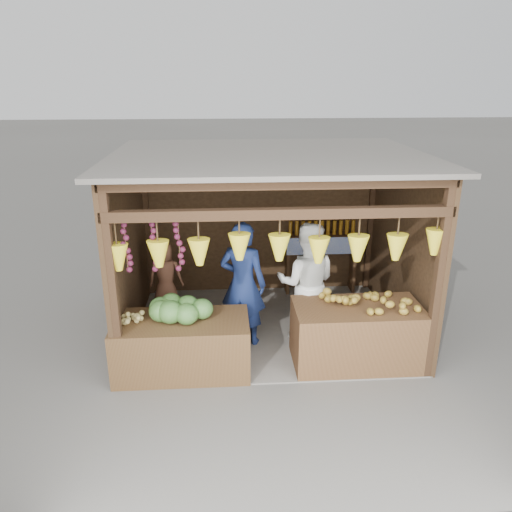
{
  "coord_description": "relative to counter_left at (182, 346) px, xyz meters",
  "views": [
    {
      "loc": [
        -0.64,
        -6.82,
        3.65
      ],
      "look_at": [
        -0.18,
        -0.1,
        1.22
      ],
      "focal_mm": 35.0,
      "sensor_mm": 36.0,
      "label": 1
    }
  ],
  "objects": [
    {
      "name": "ground",
      "position": [
        1.21,
        1.1,
        -0.36
      ],
      "size": [
        80.0,
        80.0,
        0.0
      ],
      "primitive_type": "plane",
      "color": "#514F49",
      "rests_on": "ground"
    },
    {
      "name": "stall_structure",
      "position": [
        1.18,
        1.06,
        1.3
      ],
      "size": [
        4.3,
        3.3,
        2.66
      ],
      "color": "slate",
      "rests_on": "ground"
    },
    {
      "name": "back_shelf",
      "position": [
        2.26,
        2.38,
        0.51
      ],
      "size": [
        1.25,
        0.32,
        1.32
      ],
      "color": "#382314",
      "rests_on": "ground"
    },
    {
      "name": "counter_left",
      "position": [
        0.0,
        0.0,
        0.0
      ],
      "size": [
        1.72,
        0.85,
        0.73
      ],
      "primitive_type": "cube",
      "color": "#482D18",
      "rests_on": "ground"
    },
    {
      "name": "counter_right",
      "position": [
        2.29,
        0.03,
        0.05
      ],
      "size": [
        1.66,
        0.85,
        0.83
      ],
      "primitive_type": "cube",
      "color": "#472B17",
      "rests_on": "ground"
    },
    {
      "name": "stool",
      "position": [
        -0.32,
        1.31,
        -0.22
      ],
      "size": [
        0.31,
        0.31,
        0.29
      ],
      "primitive_type": "cube",
      "color": "black",
      "rests_on": "ground"
    },
    {
      "name": "man_standing",
      "position": [
        0.82,
        0.7,
        0.54
      ],
      "size": [
        0.77,
        0.63,
        1.82
      ],
      "primitive_type": "imported",
      "rotation": [
        0.0,
        0.0,
        2.8
      ],
      "color": "navy",
      "rests_on": "ground"
    },
    {
      "name": "woman_standing",
      "position": [
        1.73,
        0.73,
        0.52
      ],
      "size": [
        0.97,
        0.82,
        1.78
      ],
      "primitive_type": "imported",
      "rotation": [
        0.0,
        0.0,
        2.95
      ],
      "color": "white",
      "rests_on": "ground"
    },
    {
      "name": "vendor_seated",
      "position": [
        -0.32,
        1.31,
        0.45
      ],
      "size": [
        0.54,
        0.37,
        1.06
      ],
      "primitive_type": "imported",
      "rotation": [
        0.0,
        0.0,
        3.07
      ],
      "color": "brown",
      "rests_on": "stool"
    },
    {
      "name": "melon_pile",
      "position": [
        -0.05,
        0.06,
        0.52
      ],
      "size": [
        1.0,
        0.5,
        0.32
      ],
      "primitive_type": null,
      "color": "#154A13",
      "rests_on": "counter_left"
    },
    {
      "name": "tanfruit_pile",
      "position": [
        -0.61,
        -0.01,
        0.43
      ],
      "size": [
        0.34,
        0.4,
        0.13
      ],
      "primitive_type": null,
      "color": "tan",
      "rests_on": "counter_left"
    },
    {
      "name": "mango_pile",
      "position": [
        2.4,
        0.03,
        0.58
      ],
      "size": [
        1.4,
        0.64,
        0.22
      ],
      "primitive_type": null,
      "color": "#B34E17",
      "rests_on": "counter_right"
    }
  ]
}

